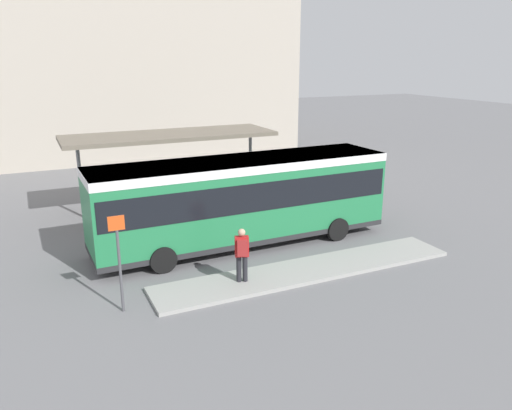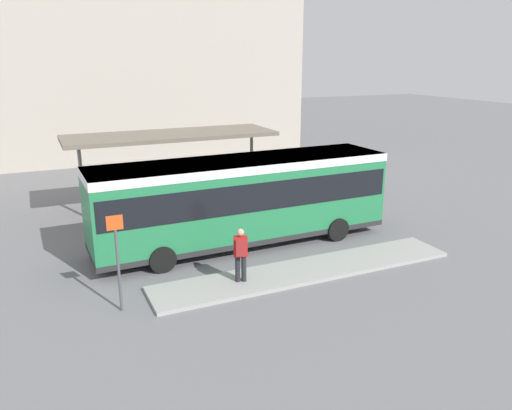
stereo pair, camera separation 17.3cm
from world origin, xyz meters
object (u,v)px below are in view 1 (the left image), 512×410
Objects in this scene: bicycle_red at (359,187)px; bicycle_orange at (351,183)px; potted_planter_near_shelter at (125,216)px; pedestrian_waiting at (242,252)px; platform_sign at (119,260)px; city_bus at (243,196)px.

bicycle_red is 0.99× the size of bicycle_orange.
potted_planter_near_shelter reaches higher than bicycle_red.
potted_planter_near_shelter is (-11.95, -0.46, 0.19)m from bicycle_red.
bicycle_red is (9.70, 7.25, -0.73)m from pedestrian_waiting.
bicycle_orange is 15.87m from platform_sign.
pedestrian_waiting is 12.13m from bicycle_red.
city_bus is 5.27m from potted_planter_near_shelter.
bicycle_red is 0.63× the size of platform_sign.
bicycle_orange is 1.63× the size of potted_planter_near_shelter.
platform_sign is at bearing -147.51° from city_bus.
potted_planter_near_shelter is at bearing 86.31° from bicycle_red.
bicycle_orange is at bearing -15.74° from bicycle_red.
bicycle_red is at bearing 2.21° from potted_planter_near_shelter.
city_bus reaches higher than bicycle_orange.
city_bus is at bearing 109.74° from bicycle_red.
pedestrian_waiting is (-1.46, -3.30, -0.79)m from city_bus.
city_bus is 6.31× the size of bicycle_red.
city_bus is 9.80m from bicycle_orange.
city_bus reaches higher than platform_sign.
city_bus reaches higher than bicycle_red.
potted_planter_near_shelter is 7.10m from platform_sign.
pedestrian_waiting is 0.62× the size of platform_sign.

